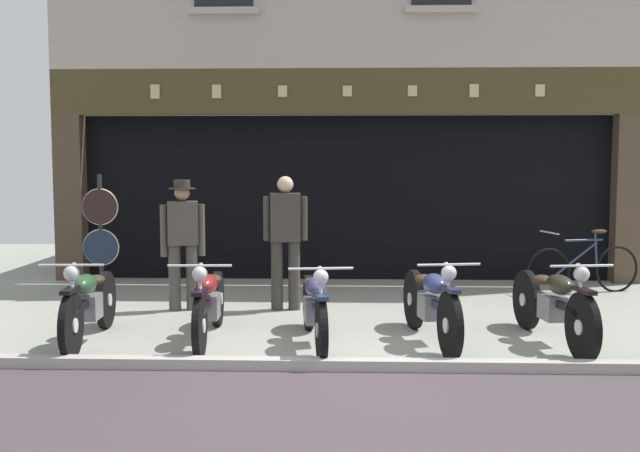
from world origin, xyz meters
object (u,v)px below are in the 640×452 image
salesman_left (183,239)px  leaning_bicycle (584,268)px  shopkeeper_center (285,236)px  motorcycle_center_right (431,302)px  advert_board_near (493,171)px  tyre_sign_pole (101,228)px  motorcycle_left (89,302)px  motorcycle_right (553,303)px  motorcycle_center (315,305)px  motorcycle_center_left (209,302)px

salesman_left → leaning_bicycle: salesman_left is taller
shopkeeper_center → salesman_left: bearing=-2.1°
leaning_bicycle → motorcycle_center_right: bearing=125.3°
advert_board_near → leaning_bicycle: size_ratio=0.55×
salesman_left → tyre_sign_pole: 1.62m
motorcycle_left → tyre_sign_pole: size_ratio=1.16×
tyre_sign_pole → motorcycle_right: bearing=-24.5°
motorcycle_right → tyre_sign_pole: size_ratio=1.22×
motorcycle_left → advert_board_near: advert_board_near is taller
motorcycle_center → advert_board_near: size_ratio=2.11×
tyre_sign_pole → leaning_bicycle: 6.87m
motorcycle_left → motorcycle_center_left: (1.24, 0.12, -0.01)m
advert_board_near → shopkeeper_center: bearing=-140.2°
motorcycle_center_left → motorcycle_right: 3.60m
motorcycle_left → motorcycle_right: 4.84m
motorcycle_right → tyre_sign_pole: 6.14m
motorcycle_left → motorcycle_center_right: bearing=177.9°
motorcycle_right → leaning_bicycle: size_ratio=1.21×
leaning_bicycle → motorcycle_center: bearing=115.2°
motorcycle_center_left → tyre_sign_pole: size_ratio=1.20×
motorcycle_left → motorcycle_center_right: 3.58m
motorcycle_left → motorcycle_right: size_ratio=0.95×
motorcycle_center → motorcycle_center_right: 1.22m
motorcycle_left → tyre_sign_pole: tyre_sign_pole is taller
motorcycle_center_left → salesman_left: salesman_left is taller
motorcycle_center_right → salesman_left: salesman_left is taller
motorcycle_center → motorcycle_center_right: bearing=177.9°
advert_board_near → leaning_bicycle: bearing=-48.2°
motorcycle_center_right → advert_board_near: advert_board_near is taller
motorcycle_center_left → motorcycle_center: bearing=170.4°
motorcycle_right → motorcycle_center_right: bearing=-8.6°
salesman_left → shopkeeper_center: bearing=169.0°
motorcycle_right → shopkeeper_center: size_ratio=1.22×
motorcycle_center → advert_board_near: bearing=-128.9°
motorcycle_center_left → motorcycle_center: size_ratio=1.02×
motorcycle_left → salesman_left: size_ratio=1.20×
motorcycle_left → advert_board_near: bearing=-142.6°
motorcycle_center_left → leaning_bicycle: (4.85, 3.05, -0.05)m
motorcycle_left → motorcycle_center: motorcycle_left is taller
motorcycle_left → salesman_left: (0.62, 1.74, 0.49)m
motorcycle_center_left → motorcycle_right: motorcycle_right is taller
motorcycle_left → tyre_sign_pole: (-0.73, 2.64, 0.53)m
motorcycle_left → leaning_bicycle: 6.87m
motorcycle_center_left → shopkeeper_center: 1.90m
motorcycle_center_right → salesman_left: size_ratio=1.22×
motorcycle_left → motorcycle_center_right: (3.58, 0.11, 0.01)m
motorcycle_center_right → leaning_bicycle: motorcycle_center_right is taller
tyre_sign_pole → advert_board_near: bearing=16.9°
motorcycle_center_right → advert_board_near: 4.69m
motorcycle_center_right → leaning_bicycle: 3.96m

